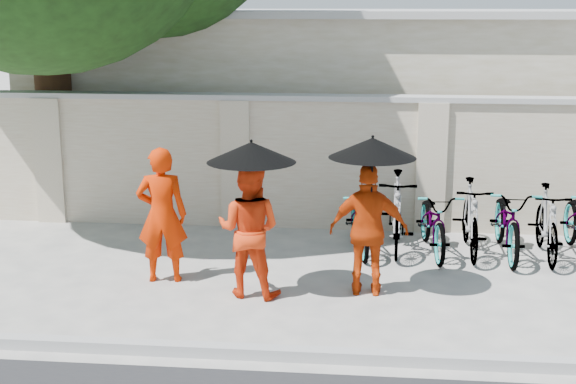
# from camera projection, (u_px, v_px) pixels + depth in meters

# --- Properties ---
(ground) EXTENTS (80.00, 80.00, 0.00)m
(ground) POSITION_uv_depth(u_px,v_px,m) (277.00, 297.00, 9.61)
(ground) COLOR #B7B2A8
(kerb) EXTENTS (40.00, 0.16, 0.12)m
(kerb) POSITION_uv_depth(u_px,v_px,m) (258.00, 352.00, 7.95)
(kerb) COLOR #9B9B9B
(kerb) RESTS_ON ground
(compound_wall) EXTENTS (20.00, 0.30, 2.00)m
(compound_wall) POSITION_uv_depth(u_px,v_px,m) (365.00, 165.00, 12.38)
(compound_wall) COLOR beige
(compound_wall) RESTS_ON ground
(building_behind) EXTENTS (14.00, 6.00, 3.20)m
(building_behind) POSITION_uv_depth(u_px,v_px,m) (418.00, 99.00, 15.83)
(building_behind) COLOR beige
(building_behind) RESTS_ON ground
(monk_left) EXTENTS (0.68, 0.49, 1.72)m
(monk_left) POSITION_uv_depth(u_px,v_px,m) (162.00, 215.00, 10.02)
(monk_left) COLOR red
(monk_left) RESTS_ON ground
(monk_center) EXTENTS (0.89, 0.75, 1.63)m
(monk_center) POSITION_uv_depth(u_px,v_px,m) (249.00, 230.00, 9.53)
(monk_center) COLOR red
(monk_center) RESTS_ON ground
(parasol_center) EXTENTS (1.04, 1.04, 0.97)m
(parasol_center) POSITION_uv_depth(u_px,v_px,m) (251.00, 152.00, 9.22)
(parasol_center) COLOR black
(parasol_center) RESTS_ON ground
(monk_right) EXTENTS (0.94, 0.41, 1.60)m
(monk_right) POSITION_uv_depth(u_px,v_px,m) (369.00, 230.00, 9.56)
(monk_right) COLOR #BD3408
(monk_right) RESTS_ON ground
(parasol_right) EXTENTS (1.02, 1.02, 1.03)m
(parasol_right) POSITION_uv_depth(u_px,v_px,m) (373.00, 148.00, 9.24)
(parasol_right) COLOR black
(parasol_right) RESTS_ON ground
(bike_0) EXTENTS (0.83, 1.78, 0.90)m
(bike_0) POSITION_uv_depth(u_px,v_px,m) (361.00, 220.00, 11.35)
(bike_0) COLOR #908F9D
(bike_0) RESTS_ON ground
(bike_1) EXTENTS (0.57, 1.85, 1.10)m
(bike_1) POSITION_uv_depth(u_px,v_px,m) (397.00, 212.00, 11.37)
(bike_1) COLOR #908F9D
(bike_1) RESTS_ON ground
(bike_2) EXTENTS (0.79, 1.82, 0.93)m
(bike_2) POSITION_uv_depth(u_px,v_px,m) (434.00, 221.00, 11.21)
(bike_2) COLOR #908F9D
(bike_2) RESTS_ON ground
(bike_3) EXTENTS (0.51, 1.73, 1.04)m
(bike_3) POSITION_uv_depth(u_px,v_px,m) (471.00, 218.00, 11.18)
(bike_3) COLOR #908F9D
(bike_3) RESTS_ON ground
(bike_4) EXTENTS (0.68, 1.90, 1.00)m
(bike_4) POSITION_uv_depth(u_px,v_px,m) (508.00, 221.00, 11.11)
(bike_4) COLOR #908F9D
(bike_4) RESTS_ON ground
(bike_5) EXTENTS (0.54, 1.68, 1.00)m
(bike_5) POSITION_uv_depth(u_px,v_px,m) (547.00, 223.00, 10.98)
(bike_5) COLOR #908F9D
(bike_5) RESTS_ON ground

